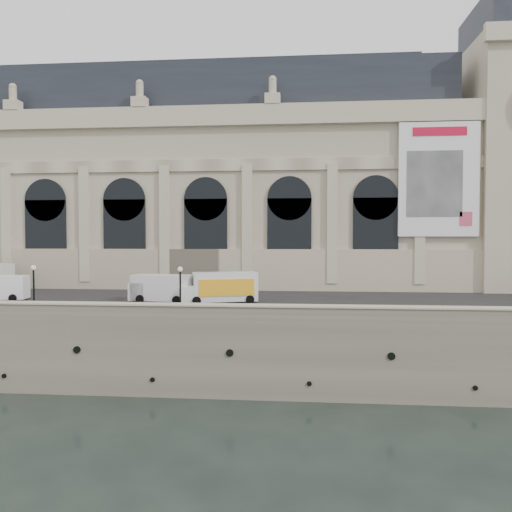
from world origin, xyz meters
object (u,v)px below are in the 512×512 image
(van_c, at_px, (159,288))
(box_truck, at_px, (221,288))
(lamp_left, at_px, (34,290))
(lamp_right, at_px, (180,292))

(van_c, distance_m, box_truck, 6.09)
(box_truck, bearing_deg, van_c, -179.14)
(lamp_left, relative_size, lamp_right, 1.01)
(box_truck, xyz_separation_m, lamp_left, (-14.32, -8.37, 0.52))
(van_c, xyz_separation_m, lamp_right, (4.18, -8.41, 0.61))
(lamp_right, bearing_deg, lamp_left, 179.40)
(lamp_left, bearing_deg, lamp_right, -0.60)
(van_c, relative_size, box_truck, 0.82)
(box_truck, distance_m, lamp_right, 8.73)
(van_c, bearing_deg, lamp_left, -134.81)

